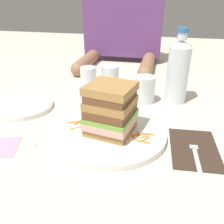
{
  "coord_description": "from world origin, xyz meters",
  "views": [
    {
      "loc": [
        0.12,
        -0.54,
        0.36
      ],
      "look_at": [
        -0.0,
        0.04,
        0.06
      ],
      "focal_mm": 39.89,
      "sensor_mm": 36.0,
      "label": 1
    }
  ],
  "objects": [
    {
      "name": "carrot_shred_4",
      "position": [
        -0.08,
        0.03,
        0.02
      ],
      "size": [
        0.02,
        0.02,
        0.0
      ],
      "primitive_type": "cylinder",
      "rotation": [
        0.0,
        1.57,
        5.47
      ],
      "color": "orange",
      "rests_on": "main_plate"
    },
    {
      "name": "carrot_shred_12",
      "position": [
        0.07,
        -0.02,
        0.02
      ],
      "size": [
        0.02,
        0.03,
        0.0
      ],
      "primitive_type": "cylinder",
      "rotation": [
        0.0,
        1.57,
        2.29
      ],
      "color": "orange",
      "rests_on": "main_plate"
    },
    {
      "name": "carrot_shred_9",
      "position": [
        0.07,
        -0.0,
        0.02
      ],
      "size": [
        0.03,
        0.02,
        0.0
      ],
      "primitive_type": "cylinder",
      "rotation": [
        0.0,
        1.57,
        0.45
      ],
      "color": "orange",
      "rests_on": "main_plate"
    },
    {
      "name": "main_plate",
      "position": [
        -0.0,
        0.01,
        0.01
      ],
      "size": [
        0.29,
        0.29,
        0.02
      ],
      "primitive_type": "cylinder",
      "color": "white",
      "rests_on": "ground_plane"
    },
    {
      "name": "fork",
      "position": [
        0.21,
        -0.03,
        0.0
      ],
      "size": [
        0.02,
        0.17,
        0.0
      ],
      "color": "silver",
      "rests_on": "napkin_dark"
    },
    {
      "name": "carrot_shred_0",
      "position": [
        -0.1,
        0.04,
        0.02
      ],
      "size": [
        0.03,
        0.02,
        0.0
      ],
      "primitive_type": "cylinder",
      "rotation": [
        0.0,
        1.57,
        0.61
      ],
      "color": "orange",
      "rests_on": "main_plate"
    },
    {
      "name": "carrot_shred_13",
      "position": [
        0.09,
        -0.01,
        0.02
      ],
      "size": [
        0.02,
        0.02,
        0.0
      ],
      "primitive_type": "cylinder",
      "rotation": [
        0.0,
        1.57,
        3.72
      ],
      "color": "orange",
      "rests_on": "main_plate"
    },
    {
      "name": "sandwich",
      "position": [
        -0.0,
        0.01,
        0.08
      ],
      "size": [
        0.13,
        0.14,
        0.13
      ],
      "color": "#A87A42",
      "rests_on": "main_plate"
    },
    {
      "name": "carrot_shred_5",
      "position": [
        -0.1,
        0.03,
        0.02
      ],
      "size": [
        0.01,
        0.02,
        0.0
      ],
      "primitive_type": "cylinder",
      "rotation": [
        0.0,
        1.57,
        4.31
      ],
      "color": "orange",
      "rests_on": "main_plate"
    },
    {
      "name": "carrot_shred_8",
      "position": [
        0.09,
        -0.03,
        0.02
      ],
      "size": [
        0.03,
        0.01,
        0.0
      ],
      "primitive_type": "cylinder",
      "rotation": [
        0.0,
        1.57,
        5.98
      ],
      "color": "orange",
      "rests_on": "main_plate"
    },
    {
      "name": "knife",
      "position": [
        -0.17,
        0.01,
        0.0
      ],
      "size": [
        0.04,
        0.2,
        0.0
      ],
      "color": "silver",
      "rests_on": "ground_plane"
    },
    {
      "name": "carrot_shred_11",
      "position": [
        0.07,
        0.01,
        0.02
      ],
      "size": [
        0.01,
        0.02,
        0.0
      ],
      "primitive_type": "cylinder",
      "rotation": [
        0.0,
        1.57,
        1.94
      ],
      "color": "orange",
      "rests_on": "main_plate"
    },
    {
      "name": "napkin_dark",
      "position": [
        0.21,
        -0.01,
        0.0
      ],
      "size": [
        0.12,
        0.18,
        0.0
      ],
      "primitive_type": "cube",
      "rotation": [
        0.0,
        0.0,
        0.06
      ],
      "color": "#38281E",
      "rests_on": "ground_plane"
    },
    {
      "name": "carrot_shred_6",
      "position": [
        -0.09,
        0.0,
        0.02
      ],
      "size": [
        0.03,
        0.02,
        0.0
      ],
      "primitive_type": "cylinder",
      "rotation": [
        0.0,
        1.57,
        3.73
      ],
      "color": "orange",
      "rests_on": "main_plate"
    },
    {
      "name": "juice_glass",
      "position": [
        0.06,
        0.25,
        0.04
      ],
      "size": [
        0.07,
        0.07,
        0.09
      ],
      "color": "white",
      "rests_on": "ground_plane"
    },
    {
      "name": "empty_tumbler_0",
      "position": [
        -0.16,
        0.33,
        0.04
      ],
      "size": [
        0.06,
        0.06,
        0.08
      ],
      "primitive_type": "cylinder",
      "color": "silver",
      "rests_on": "ground_plane"
    },
    {
      "name": "carrot_shred_1",
      "position": [
        -0.07,
        0.02,
        0.02
      ],
      "size": [
        0.02,
        0.01,
        0.0
      ],
      "primitive_type": "cylinder",
      "rotation": [
        0.0,
        1.57,
        0.12
      ],
      "color": "orange",
      "rests_on": "main_plate"
    },
    {
      "name": "carrot_shred_7",
      "position": [
        0.1,
        0.01,
        0.02
      ],
      "size": [
        0.03,
        0.0,
        0.0
      ],
      "primitive_type": "cylinder",
      "rotation": [
        0.0,
        1.57,
        0.01
      ],
      "color": "orange",
      "rests_on": "main_plate"
    },
    {
      "name": "diner_across",
      "position": [
        -0.1,
        0.75,
        0.24
      ],
      "size": [
        0.39,
        0.44,
        0.53
      ],
      "color": "#936647",
      "rests_on": "ground_plane"
    },
    {
      "name": "carrot_shred_3",
      "position": [
        -0.11,
        0.03,
        0.02
      ],
      "size": [
        0.03,
        0.01,
        0.0
      ],
      "primitive_type": "cylinder",
      "rotation": [
        0.0,
        1.57,
        3.41
      ],
      "color": "orange",
      "rests_on": "main_plate"
    },
    {
      "name": "ground_plane",
      "position": [
        0.0,
        0.0,
        0.0
      ],
      "size": [
        3.0,
        3.0,
        0.0
      ],
      "primitive_type": "plane",
      "color": "beige"
    },
    {
      "name": "carrot_shred_10",
      "position": [
        0.09,
        -0.02,
        0.02
      ],
      "size": [
        0.02,
        0.03,
        0.0
      ],
      "primitive_type": "cylinder",
      "rotation": [
        0.0,
        1.57,
        0.92
      ],
      "color": "orange",
      "rests_on": "main_plate"
    },
    {
      "name": "side_plate",
      "position": [
        -0.32,
        0.11,
        0.01
      ],
      "size": [
        0.2,
        0.2,
        0.01
      ],
      "primitive_type": "cylinder",
      "color": "white",
      "rests_on": "ground_plane"
    },
    {
      "name": "water_bottle",
      "position": [
        0.17,
        0.27,
        0.11
      ],
      "size": [
        0.07,
        0.07,
        0.24
      ],
      "color": "silver",
      "rests_on": "ground_plane"
    },
    {
      "name": "empty_tumbler_1",
      "position": [
        -0.09,
        0.39,
        0.04
      ],
      "size": [
        0.07,
        0.07,
        0.07
      ],
      "primitive_type": "cylinder",
      "color": "silver",
      "rests_on": "ground_plane"
    },
    {
      "name": "carrot_shred_2",
      "position": [
        -0.07,
        0.04,
        0.02
      ],
      "size": [
        0.01,
        0.02,
        0.0
      ],
      "primitive_type": "cylinder",
      "rotation": [
        0.0,
        1.57,
        4.79
      ],
      "color": "orange",
      "rests_on": "main_plate"
    }
  ]
}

